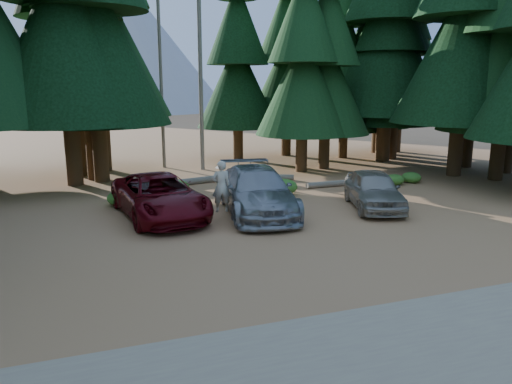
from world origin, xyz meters
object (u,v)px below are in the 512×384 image
frisbee_player (221,186)px  red_pickup (159,196)px  log_left (174,183)px  log_right (349,182)px  silver_minivan_right (374,189)px  silver_minivan_center (257,191)px  log_mid (261,177)px

frisbee_player → red_pickup: bearing=-22.7°
log_left → log_right: size_ratio=1.02×
silver_minivan_right → log_left: silver_minivan_right is taller
red_pickup → frisbee_player: 2.42m
silver_minivan_center → silver_minivan_right: size_ratio=1.34×
red_pickup → silver_minivan_center: bearing=-17.3°
silver_minivan_center → log_mid: bearing=77.0°
red_pickup → log_left: size_ratio=1.23×
silver_minivan_center → log_right: bearing=38.3°
silver_minivan_center → log_left: bearing=117.7°
silver_minivan_center → silver_minivan_right: silver_minivan_center is taller
silver_minivan_center → log_right: silver_minivan_center is taller
silver_minivan_center → log_right: (6.11, 3.54, -0.73)m
silver_minivan_right → log_mid: silver_minivan_right is taller
silver_minivan_right → frisbee_player: 6.31m
log_left → log_mid: 4.69m
log_left → log_mid: log_left is taller
silver_minivan_right → frisbee_player: frisbee_player is taller
frisbee_player → log_right: size_ratio=0.41×
red_pickup → frisbee_player: frisbee_player is taller
silver_minivan_center → log_left: silver_minivan_center is taller
silver_minivan_center → log_left: 6.52m
log_mid → log_left: bearing=-150.0°
red_pickup → log_left: (1.50, 5.44, -0.64)m
red_pickup → silver_minivan_center: (3.66, -0.67, 0.08)m
red_pickup → frisbee_player: bearing=-34.5°
silver_minivan_center → frisbee_player: size_ratio=3.17×
silver_minivan_right → frisbee_player: (-6.28, 0.37, 0.49)m
frisbee_player → log_left: size_ratio=0.41×
red_pickup → log_mid: bearing=36.3°
silver_minivan_center → log_right: 7.10m
silver_minivan_right → log_left: (-6.89, 6.92, -0.60)m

